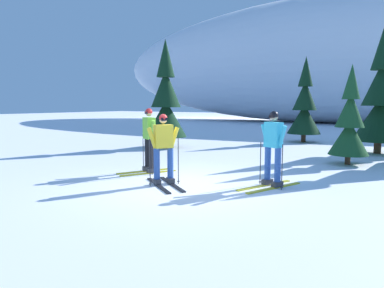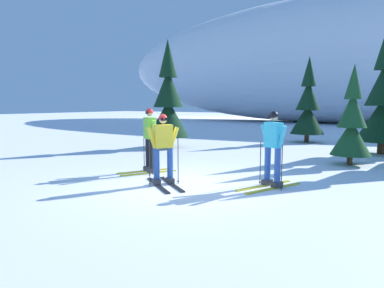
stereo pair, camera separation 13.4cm
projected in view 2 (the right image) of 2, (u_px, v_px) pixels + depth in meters
ground_plane at (179, 185)px, 8.37m from camera, size 120.00×120.00×0.00m
skier_yellow_jacket at (163, 148)px, 8.35m from camera, size 1.62×1.33×1.72m
skier_cyan_jacket at (273, 148)px, 8.09m from camera, size 1.05×1.79×1.80m
skier_lime_jacket at (150, 139)px, 9.85m from camera, size 1.20×1.66×1.84m
pine_tree_far_left at (168, 103)px, 15.41m from camera, size 1.85×1.85×4.80m
pine_tree_left at (308, 107)px, 17.46m from camera, size 1.67×1.67×4.34m
pine_tree_center_left at (352, 123)px, 10.99m from camera, size 1.25×1.25×3.23m
pine_tree_center_right at (384, 100)px, 13.35m from camera, size 1.93×1.93×5.01m
snow_ridge_background at (333, 60)px, 34.67m from camera, size 50.12×15.98×12.64m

